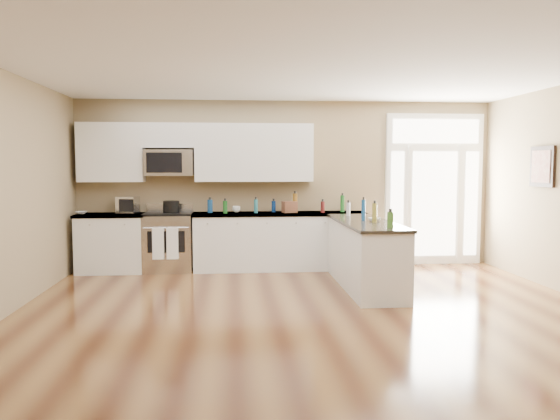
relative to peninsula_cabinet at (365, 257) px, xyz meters
name	(u,v)px	position (x,y,z in m)	size (l,w,h in m)	color
ground	(328,339)	(-0.93, -2.24, -0.43)	(8.00, 8.00, 0.00)	#4A2715
room_shell	(329,166)	(-0.93, -2.24, 1.27)	(8.00, 8.00, 8.00)	#907D5B
back_cabinet_left	(112,245)	(-3.80, 1.45, 0.00)	(1.10, 0.66, 0.94)	silver
back_cabinet_right	(280,243)	(-1.08, 1.45, 0.00)	(2.85, 0.66, 0.94)	silver
peninsula_cabinet	(365,257)	(0.00, 0.00, 0.00)	(0.69, 2.32, 0.94)	silver
upper_cabinet_left	(111,152)	(-3.81, 1.59, 1.49)	(1.04, 0.33, 0.95)	silver
upper_cabinet_right	(254,153)	(-1.50, 1.59, 1.49)	(1.94, 0.33, 0.95)	silver
upper_cabinet_short	(169,136)	(-2.88, 1.59, 1.77)	(0.82, 0.33, 0.40)	silver
microwave	(169,163)	(-2.88, 1.56, 1.33)	(0.78, 0.41, 0.42)	silver
entry_door	(434,189)	(1.62, 1.71, 0.87)	(1.70, 0.10, 2.60)	white
wall_art_near	(542,167)	(2.54, -0.04, 1.27)	(0.05, 0.58, 0.58)	black
kitchen_range	(169,242)	(-2.90, 1.45, 0.04)	(0.77, 0.69, 1.08)	silver
stockpot	(171,206)	(-2.85, 1.50, 0.62)	(0.27, 0.27, 0.20)	black
toaster_oven	(128,205)	(-3.56, 1.57, 0.64)	(0.32, 0.25, 0.27)	silver
cardboard_box	(290,207)	(-0.92, 1.44, 0.60)	(0.23, 0.16, 0.18)	brown
bowl_left	(81,213)	(-4.28, 1.48, 0.53)	(0.17, 0.17, 0.04)	white
bowl_peninsula	(375,220)	(0.10, -0.09, 0.53)	(0.17, 0.17, 0.05)	white
cup_counter	(236,209)	(-1.79, 1.57, 0.56)	(0.13, 0.13, 0.10)	white
counter_bottles	(303,208)	(-0.76, 0.94, 0.63)	(2.41, 2.46, 0.31)	#19591E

